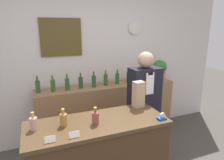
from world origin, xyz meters
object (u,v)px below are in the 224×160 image
at_px(shopkeeper, 144,110).
at_px(tape_dispenser, 162,117).
at_px(paper_bag, 138,94).
at_px(potted_plant, 160,69).

relative_size(shopkeeper, tape_dispenser, 17.75).
bearing_deg(paper_bag, potted_plant, 45.38).
xyz_separation_m(potted_plant, paper_bag, (-1.02, -1.03, -0.03)).
bearing_deg(tape_dispenser, paper_bag, 98.65).
distance_m(potted_plant, paper_bag, 1.45).
distance_m(shopkeeper, potted_plant, 1.19).
height_order(potted_plant, paper_bag, potted_plant).
relative_size(shopkeeper, potted_plant, 4.53).
bearing_deg(tape_dispenser, potted_plant, 56.20).
distance_m(shopkeeper, paper_bag, 0.46).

